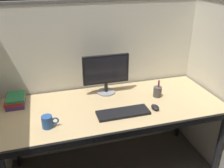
{
  "coord_description": "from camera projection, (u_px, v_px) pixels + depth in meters",
  "views": [
    {
      "loc": [
        -0.53,
        -1.47,
        1.8
      ],
      "look_at": [
        0.0,
        0.35,
        0.92
      ],
      "focal_mm": 39.32,
      "sensor_mm": 36.0,
      "label": 1
    }
  ],
  "objects": [
    {
      "name": "desk",
      "position": [
        114.0,
        111.0,
        2.13
      ],
      "size": [
        1.9,
        0.8,
        0.74
      ],
      "color": "tan",
      "rests_on": "ground"
    },
    {
      "name": "coffee_mug",
      "position": [
        48.0,
        122.0,
        1.8
      ],
      "size": [
        0.13,
        0.08,
        0.09
      ],
      "color": "#264C8C",
      "rests_on": "desk"
    },
    {
      "name": "book_stack",
      "position": [
        15.0,
        100.0,
        2.11
      ],
      "size": [
        0.16,
        0.22,
        0.08
      ],
      "color": "#4C3366",
      "rests_on": "desk"
    },
    {
      "name": "computer_mouse",
      "position": [
        155.0,
        107.0,
        2.05
      ],
      "size": [
        0.06,
        0.1,
        0.04
      ],
      "color": "black",
      "rests_on": "desk"
    },
    {
      "name": "cubicle_partition_rear",
      "position": [
        101.0,
        80.0,
        2.49
      ],
      "size": [
        2.21,
        0.06,
        1.57
      ],
      "color": "beige",
      "rests_on": "ground"
    },
    {
      "name": "keyboard_main",
      "position": [
        123.0,
        113.0,
        1.99
      ],
      "size": [
        0.43,
        0.15,
        0.02
      ],
      "primitive_type": "cube",
      "color": "black",
      "rests_on": "desk"
    },
    {
      "name": "monitor_center",
      "position": [
        106.0,
        72.0,
        2.25
      ],
      "size": [
        0.43,
        0.17,
        0.37
      ],
      "color": "gray",
      "rests_on": "desk"
    },
    {
      "name": "cubicle_partition_right",
      "position": [
        220.0,
        91.0,
        2.26
      ],
      "size": [
        0.06,
        1.41,
        1.57
      ],
      "color": "beige",
      "rests_on": "ground"
    },
    {
      "name": "pen_cup",
      "position": [
        157.0,
        92.0,
        2.25
      ],
      "size": [
        0.08,
        0.08,
        0.16
      ],
      "color": "#4C4742",
      "rests_on": "desk"
    }
  ]
}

